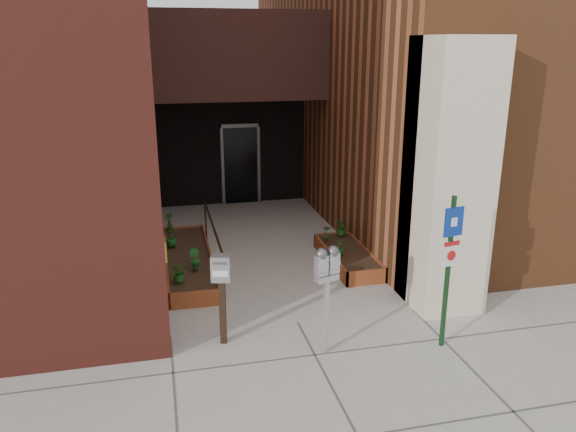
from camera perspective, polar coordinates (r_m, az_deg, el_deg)
ground at (r=9.14m, az=0.99°, el=-10.79°), size 80.00×80.00×0.00m
architecture at (r=14.84m, az=-6.58°, el=19.77°), size 20.00×14.60×10.00m
planter_left at (r=11.32m, az=-10.06°, el=-4.62°), size 0.90×3.60×0.30m
planter_right at (r=11.43m, az=6.09°, el=-4.22°), size 0.80×2.20×0.30m
handrail at (r=11.09m, az=-7.63°, el=-1.58°), size 0.04×3.34×0.90m
parking_meter at (r=7.82m, az=3.98°, el=-5.68°), size 0.38×0.23×1.62m
sign_post at (r=8.22m, az=16.11°, el=-3.99°), size 0.31×0.10×2.30m
payment_dropbox at (r=8.20m, az=-6.77°, el=-6.52°), size 0.32×0.27×1.40m
shrub_left_a at (r=9.99m, az=-10.98°, el=-5.59°), size 0.36×0.36×0.35m
shrub_left_b at (r=10.47m, az=-9.48°, el=-4.33°), size 0.29×0.29×0.38m
shrub_left_c at (r=11.69m, az=-11.78°, el=-2.12°), size 0.30×0.30×0.39m
shrub_left_d at (r=12.69m, az=-11.95°, el=-0.54°), size 0.30×0.30×0.41m
shrub_right_a at (r=11.07m, az=5.26°, el=-3.18°), size 0.18×0.18×0.29m
shrub_right_b at (r=11.83m, az=3.95°, el=-1.71°), size 0.21×0.21×0.32m
shrub_right_c at (r=12.16m, az=5.43°, el=-1.15°), size 0.45×0.45×0.35m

